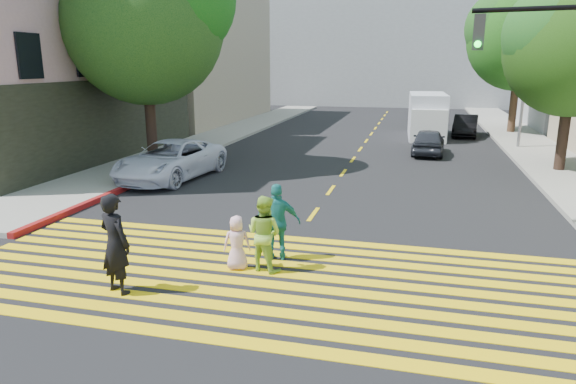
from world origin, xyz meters
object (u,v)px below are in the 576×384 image
at_px(white_van, 427,117).
at_px(silver_car, 423,113).
at_px(pedestrian_man, 115,244).
at_px(pedestrian_woman, 264,233).
at_px(tree_left, 146,15).
at_px(white_sedan, 171,160).
at_px(pedestrian_extra, 277,222).
at_px(dark_car_near, 429,141).
at_px(pedestrian_child, 237,243).
at_px(tree_right_far, 523,33).
at_px(dark_car_parked, 466,126).

bearing_deg(white_van, silver_car, 88.86).
bearing_deg(silver_car, pedestrian_man, 73.23).
xyz_separation_m(pedestrian_man, pedestrian_woman, (2.38, 1.75, -0.17)).
bearing_deg(tree_left, pedestrian_woman, -50.92).
distance_m(tree_left, white_sedan, 5.81).
distance_m(pedestrian_extra, dark_car_near, 15.33).
bearing_deg(pedestrian_woman, pedestrian_child, 27.55).
relative_size(pedestrian_child, dark_car_near, 0.32).
bearing_deg(tree_right_far, silver_car, 133.71).
bearing_deg(pedestrian_woman, tree_left, -33.34).
bearing_deg(white_sedan, pedestrian_woman, -45.77).
relative_size(pedestrian_woman, silver_car, 0.35).
relative_size(tree_right_far, dark_car_parked, 2.32).
distance_m(tree_left, dark_car_near, 13.84).
xyz_separation_m(pedestrian_woman, pedestrian_child, (-0.57, -0.10, -0.22)).
height_order(pedestrian_child, dark_car_near, dark_car_near).
distance_m(white_sedan, dark_car_parked, 19.08).
distance_m(pedestrian_child, dark_car_near, 16.21).
bearing_deg(tree_right_far, white_van, -151.26).
height_order(pedestrian_man, white_sedan, pedestrian_man).
height_order(pedestrian_extra, white_van, white_van).
height_order(silver_car, dark_car_parked, silver_car).
xyz_separation_m(tree_right_far, dark_car_parked, (-2.91, -1.72, -5.39)).
xyz_separation_m(white_sedan, silver_car, (9.28, 22.37, -0.04)).
bearing_deg(tree_right_far, white_sedan, -131.09).
bearing_deg(dark_car_parked, silver_car, 114.86).
height_order(tree_right_far, white_sedan, tree_right_far).
distance_m(pedestrian_child, white_van, 22.03).
bearing_deg(tree_left, white_van, 48.13).
xyz_separation_m(tree_right_far, pedestrian_child, (-9.21, -24.50, -5.44)).
relative_size(tree_right_far, white_van, 1.63).
distance_m(tree_left, silver_car, 23.99).
bearing_deg(pedestrian_man, tree_right_far, -91.94).
distance_m(pedestrian_extra, white_van, 21.17).
relative_size(pedestrian_child, white_sedan, 0.23).
relative_size(pedestrian_man, white_van, 0.36).
relative_size(pedestrian_extra, silver_car, 0.37).
height_order(white_sedan, white_van, white_van).
distance_m(pedestrian_extra, dark_car_parked, 22.73).
height_order(pedestrian_woman, pedestrian_extra, pedestrian_extra).
xyz_separation_m(pedestrian_child, dark_car_near, (4.08, 15.69, 0.04)).
bearing_deg(silver_car, dark_car_parked, 101.81).
relative_size(pedestrian_child, white_van, 0.22).
relative_size(pedestrian_child, pedestrian_extra, 0.68).
distance_m(tree_right_far, dark_car_near, 11.53).
relative_size(tree_left, pedestrian_man, 4.60).
bearing_deg(tree_right_far, dark_car_parked, -149.35).
xyz_separation_m(tree_right_far, white_van, (-5.19, -2.84, -4.82)).
bearing_deg(dark_car_parked, pedestrian_woman, -97.79).
distance_m(pedestrian_extra, silver_car, 29.52).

